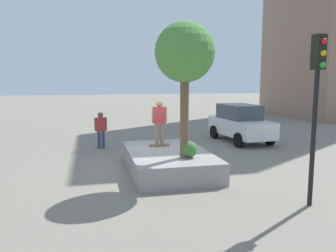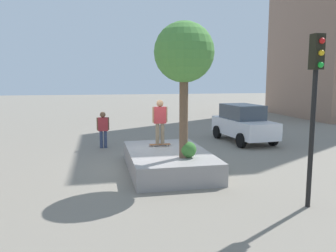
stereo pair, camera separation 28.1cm
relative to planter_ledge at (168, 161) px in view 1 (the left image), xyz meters
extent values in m
plane|color=gray|center=(-0.54, -0.30, -0.35)|extent=(120.00, 120.00, 0.00)
cube|color=gray|center=(0.00, 0.00, 0.00)|extent=(4.51, 2.78, 0.71)
cylinder|color=brown|center=(1.09, 0.29, 1.78)|extent=(0.28, 0.28, 2.86)
sphere|color=#4C8C3D|center=(1.09, 0.29, 3.74)|extent=(1.91, 1.91, 1.91)
sphere|color=#3D7A33|center=(1.12, 0.44, 0.62)|extent=(0.53, 0.53, 0.53)
cube|color=brown|center=(-0.94, -0.11, 0.42)|extent=(0.23, 0.80, 0.02)
sphere|color=beige|center=(-1.02, 0.14, 0.38)|extent=(0.06, 0.06, 0.06)
sphere|color=beige|center=(-0.85, 0.14, 0.38)|extent=(0.06, 0.06, 0.06)
sphere|color=beige|center=(-1.03, -0.37, 0.38)|extent=(0.06, 0.06, 0.06)
sphere|color=beige|center=(-0.86, -0.37, 0.38)|extent=(0.06, 0.06, 0.06)
cylinder|color=#847056|center=(-0.95, -0.21, 0.83)|extent=(0.15, 0.15, 0.80)
cylinder|color=#847056|center=(-0.94, -0.02, 0.83)|extent=(0.15, 0.15, 0.80)
cube|color=#B23338|center=(-0.94, -0.11, 1.55)|extent=(0.21, 0.46, 0.63)
cylinder|color=#9E7251|center=(-0.95, -0.35, 1.56)|extent=(0.10, 0.10, 0.59)
cylinder|color=#9E7251|center=(-0.93, 0.12, 1.56)|extent=(0.10, 0.10, 0.59)
sphere|color=#9E7251|center=(-0.94, -0.11, 1.99)|extent=(0.26, 0.26, 0.26)
cube|color=white|center=(-4.61, 4.99, 0.41)|extent=(4.29, 2.09, 0.83)
cube|color=#38424C|center=(-4.82, 4.97, 1.20)|extent=(2.45, 1.73, 0.75)
cylinder|color=black|center=(-3.36, 5.97, 0.00)|extent=(0.72, 0.27, 0.71)
cylinder|color=black|center=(-3.21, 4.23, 0.00)|extent=(0.72, 0.27, 0.71)
cylinder|color=black|center=(-6.01, 5.75, 0.00)|extent=(0.72, 0.27, 0.71)
cylinder|color=black|center=(-5.86, 4.01, 0.00)|extent=(0.72, 0.27, 0.71)
cylinder|color=black|center=(4.13, 2.81, 1.39)|extent=(0.12, 0.12, 3.48)
cube|color=black|center=(4.13, 2.81, 3.55)|extent=(0.27, 0.31, 0.85)
sphere|color=red|center=(4.28, 2.83, 3.80)|extent=(0.14, 0.14, 0.14)
sphere|color=gold|center=(4.28, 2.83, 3.52)|extent=(0.14, 0.14, 0.14)
sphere|color=green|center=(4.28, 2.83, 3.24)|extent=(0.14, 0.14, 0.14)
cylinder|color=navy|center=(-4.53, -2.29, 0.05)|extent=(0.15, 0.15, 0.82)
cylinder|color=navy|center=(-4.54, -2.09, 0.05)|extent=(0.15, 0.15, 0.82)
cube|color=#B23338|center=(-4.54, -2.19, 0.78)|extent=(0.21, 0.47, 0.64)
cylinder|color=brown|center=(-4.53, -2.43, 0.80)|extent=(0.10, 0.10, 0.60)
cylinder|color=brown|center=(-4.55, -1.95, 0.80)|extent=(0.10, 0.10, 0.60)
sphere|color=brown|center=(-4.54, -2.19, 1.24)|extent=(0.27, 0.27, 0.27)
camera|label=1|loc=(11.43, -2.69, 2.90)|focal=35.96mm
camera|label=2|loc=(11.49, -2.42, 2.90)|focal=35.96mm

